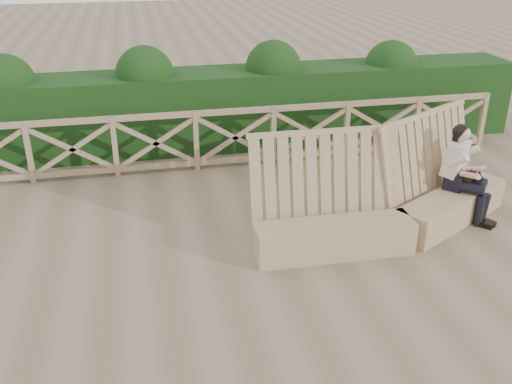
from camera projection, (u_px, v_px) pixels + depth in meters
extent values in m
plane|color=brown|center=(283.00, 264.00, 7.52)|extent=(60.00, 60.00, 0.00)
cube|color=#9C7A59|center=(334.00, 238.00, 7.70)|extent=(2.17, 0.54, 0.46)
cube|color=#9C7A59|center=(330.00, 191.00, 7.69)|extent=(2.16, 0.49, 1.58)
cube|color=#9C7A59|center=(451.00, 207.00, 8.53)|extent=(2.12, 1.49, 0.46)
cube|color=#9C7A59|center=(440.00, 167.00, 8.47)|extent=(2.10, 1.45, 1.58)
cube|color=black|center=(455.00, 181.00, 8.58)|extent=(0.46, 0.45, 0.23)
cube|color=beige|center=(455.00, 158.00, 8.46)|extent=(0.51, 0.50, 0.54)
sphere|color=tan|center=(463.00, 134.00, 8.26)|extent=(0.31, 0.31, 0.22)
sphere|color=black|center=(461.00, 132.00, 8.27)|extent=(0.34, 0.34, 0.24)
cylinder|color=black|center=(468.00, 187.00, 8.40)|extent=(0.43, 0.46, 0.16)
cylinder|color=black|center=(471.00, 179.00, 8.50)|extent=(0.44, 0.46, 0.17)
cylinder|color=black|center=(480.00, 211.00, 8.41)|extent=(0.18, 0.18, 0.46)
cylinder|color=black|center=(483.00, 209.00, 8.49)|extent=(0.18, 0.18, 0.46)
cube|color=black|center=(484.00, 225.00, 8.44)|extent=(0.23, 0.25, 0.08)
cube|color=black|center=(487.00, 222.00, 8.51)|extent=(0.23, 0.25, 0.08)
cube|color=black|center=(469.00, 177.00, 8.45)|extent=(0.26, 0.25, 0.15)
cube|color=black|center=(481.00, 176.00, 8.32)|extent=(0.11, 0.12, 0.12)
cube|color=#7C6248|center=(235.00, 111.00, 10.18)|extent=(10.10, 0.07, 0.10)
cube|color=#7C6248|center=(235.00, 160.00, 10.57)|extent=(10.10, 0.07, 0.10)
cube|color=black|center=(224.00, 108.00, 11.37)|extent=(12.00, 1.20, 1.50)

